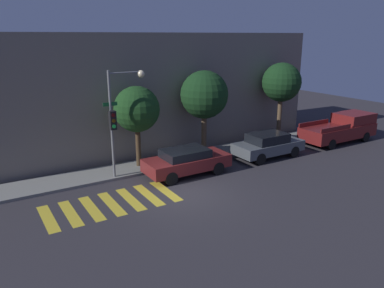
{
  "coord_description": "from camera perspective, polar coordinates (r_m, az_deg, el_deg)",
  "views": [
    {
      "loc": [
        -7.8,
        -13.46,
        6.92
      ],
      "look_at": [
        1.7,
        2.1,
        1.6
      ],
      "focal_mm": 35.0,
      "sensor_mm": 36.0,
      "label": 1
    }
  ],
  "objects": [
    {
      "name": "tree_far_end",
      "position": [
        25.28,
        13.49,
        9.05
      ],
      "size": [
        2.53,
        2.53,
        5.24
      ],
      "color": "brown",
      "rests_on": "ground"
    },
    {
      "name": "sedan_middle",
      "position": [
        22.28,
        11.51,
        -0.1
      ],
      "size": [
        4.21,
        1.82,
        1.45
      ],
      "color": "#4C5156",
      "rests_on": "ground"
    },
    {
      "name": "tree_near_corner",
      "position": [
        19.68,
        -8.41,
        5.21
      ],
      "size": [
        2.4,
        2.4,
        4.43
      ],
      "color": "#42301E",
      "rests_on": "ground"
    },
    {
      "name": "crosswalk",
      "position": [
        16.53,
        -12.15,
        -8.87
      ],
      "size": [
        5.64,
        2.6,
        0.0
      ],
      "color": "gold",
      "rests_on": "ground"
    },
    {
      "name": "traffic_light_pole",
      "position": [
        18.26,
        -11.07,
        5.1
      ],
      "size": [
        2.16,
        0.56,
        5.36
      ],
      "color": "slate",
      "rests_on": "ground"
    },
    {
      "name": "sidewalk",
      "position": [
        20.52,
        -7.21,
        -3.37
      ],
      "size": [
        26.0,
        2.09,
        0.14
      ],
      "primitive_type": "cube",
      "color": "slate",
      "rests_on": "ground"
    },
    {
      "name": "ground_plane",
      "position": [
        17.03,
        -1.22,
        -7.72
      ],
      "size": [
        60.0,
        60.0,
        0.0
      ],
      "primitive_type": "plane",
      "color": "#2D2B30"
    },
    {
      "name": "pickup_truck",
      "position": [
        27.03,
        21.84,
        2.26
      ],
      "size": [
        5.55,
        2.03,
        1.83
      ],
      "color": "maroon",
      "rests_on": "ground"
    },
    {
      "name": "sedan_near_corner",
      "position": [
        19.09,
        -0.84,
        -2.6
      ],
      "size": [
        4.4,
        1.84,
        1.39
      ],
      "color": "maroon",
      "rests_on": "ground"
    },
    {
      "name": "tree_midblock",
      "position": [
        21.56,
        1.89,
        7.47
      ],
      "size": [
        2.75,
        2.75,
        5.03
      ],
      "color": "brown",
      "rests_on": "ground"
    },
    {
      "name": "building_row",
      "position": [
        23.72,
        -12.0,
        7.7
      ],
      "size": [
        26.0,
        6.0,
        7.06
      ],
      "primitive_type": "cube",
      "color": "slate",
      "rests_on": "ground"
    }
  ]
}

